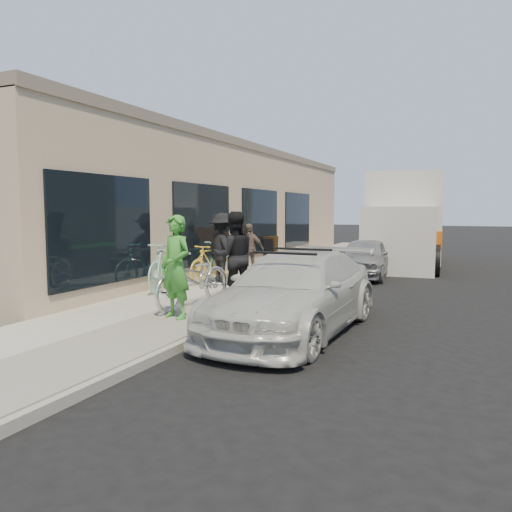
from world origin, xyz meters
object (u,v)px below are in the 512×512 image
(tandem_bike, at_px, (194,278))
(cruiser_bike_b, at_px, (224,259))
(cruiser_bike_a, at_px, (167,265))
(bike_rack, at_px, (224,262))
(sedan_silver, at_px, (365,257))
(man_standing, at_px, (234,256))
(bystander_a, at_px, (223,249))
(bystander_b, at_px, (249,249))
(woman_rider, at_px, (176,267))
(moving_truck, at_px, (405,224))
(sandwich_board, at_px, (269,249))
(cruiser_bike_c, at_px, (211,263))
(sedan_white, at_px, (295,293))

(tandem_bike, xyz_separation_m, cruiser_bike_b, (-1.38, 3.90, -0.05))
(cruiser_bike_a, distance_m, cruiser_bike_b, 2.36)
(bike_rack, distance_m, sedan_silver, 4.43)
(man_standing, xyz_separation_m, bystander_a, (-1.23, 1.90, -0.02))
(sedan_silver, height_order, bystander_b, bystander_b)
(bike_rack, height_order, man_standing, man_standing)
(cruiser_bike_b, bearing_deg, man_standing, -65.33)
(cruiser_bike_b, bearing_deg, tandem_bike, -76.39)
(woman_rider, bearing_deg, bystander_b, 118.69)
(moving_truck, height_order, tandem_bike, moving_truck)
(sandwich_board, relative_size, tandem_bike, 0.43)
(moving_truck, distance_m, tandem_bike, 11.22)
(man_standing, relative_size, bystander_a, 1.03)
(woman_rider, height_order, bystander_a, bystander_a)
(woman_rider, distance_m, cruiser_bike_c, 4.25)
(bike_rack, relative_size, man_standing, 0.42)
(moving_truck, relative_size, woman_rider, 3.90)
(moving_truck, bearing_deg, bystander_b, -122.88)
(bike_rack, height_order, cruiser_bike_a, cruiser_bike_a)
(sedan_silver, height_order, bystander_a, bystander_a)
(bike_rack, xyz_separation_m, tandem_bike, (1.21, -3.58, 0.09))
(sedan_silver, bearing_deg, moving_truck, 79.49)
(bystander_a, bearing_deg, bike_rack, -31.69)
(sandwich_board, relative_size, woman_rider, 0.52)
(moving_truck, xyz_separation_m, man_standing, (-2.11, -10.00, -0.41))
(moving_truck, xyz_separation_m, bystander_b, (-3.51, -6.18, -0.59))
(sedan_silver, xyz_separation_m, moving_truck, (0.62, 4.16, 0.88))
(sedan_white, xyz_separation_m, sedan_silver, (-0.29, 7.24, -0.06))
(sedan_white, height_order, woman_rider, woman_rider)
(sedan_white, bearing_deg, cruiser_bike_c, 137.50)
(cruiser_bike_a, bearing_deg, sedan_white, -36.90)
(sandwich_board, xyz_separation_m, bystander_a, (1.01, -5.50, 0.42))
(moving_truck, height_order, cruiser_bike_b, moving_truck)
(tandem_bike, bearing_deg, bystander_a, 114.61)
(tandem_bike, height_order, cruiser_bike_a, cruiser_bike_a)
(moving_truck, bearing_deg, cruiser_bike_b, -122.27)
(bike_rack, relative_size, tandem_bike, 0.36)
(sandwich_board, height_order, cruiser_bike_c, cruiser_bike_c)
(sandwich_board, distance_m, sedan_silver, 4.05)
(bystander_b, bearing_deg, cruiser_bike_a, -112.26)
(sandwich_board, height_order, sedan_white, sedan_white)
(moving_truck, bearing_deg, cruiser_bike_a, -117.24)
(man_standing, relative_size, bystander_b, 1.24)
(sedan_silver, bearing_deg, cruiser_bike_a, -126.24)
(woman_rider, relative_size, bystander_b, 1.20)
(moving_truck, bearing_deg, bike_rack, -120.17)
(man_standing, height_order, cruiser_bike_a, man_standing)
(cruiser_bike_b, distance_m, bystander_b, 0.93)
(bike_rack, distance_m, moving_truck, 8.26)
(sedan_white, xyz_separation_m, moving_truck, (0.33, 11.39, 0.82))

